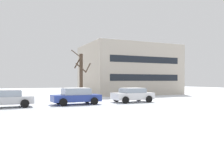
% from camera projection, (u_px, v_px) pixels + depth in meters
% --- Properties ---
extents(ground_plane, '(120.00, 120.00, 0.00)m').
position_uv_depth(ground_plane, '(29.00, 128.00, 10.57)').
color(ground_plane, white).
extents(road_surface, '(80.00, 9.09, 0.00)m').
position_uv_depth(road_surface, '(23.00, 117.00, 13.80)').
color(road_surface, '#B7BCC4').
rests_on(road_surface, ground).
extents(parked_car_silver, '(4.04, 2.02, 1.37)m').
position_uv_depth(parked_car_silver, '(6.00, 98.00, 18.55)').
color(parked_car_silver, silver).
rests_on(parked_car_silver, ground).
extents(parked_car_blue, '(4.12, 2.17, 1.44)m').
position_uv_depth(parked_car_blue, '(76.00, 96.00, 20.91)').
color(parked_car_blue, '#283D93').
rests_on(parked_car_blue, ground).
extents(parked_car_white, '(3.87, 2.15, 1.37)m').
position_uv_depth(parked_car_white, '(132.00, 95.00, 23.17)').
color(parked_car_white, white).
rests_on(parked_car_white, ground).
extents(tree_far_right, '(1.91, 1.86, 5.38)m').
position_uv_depth(tree_far_right, '(81.00, 75.00, 26.15)').
color(tree_far_right, '#423326').
rests_on(tree_far_right, ground).
extents(building_far_right, '(13.69, 10.26, 7.60)m').
position_uv_depth(building_far_right, '(129.00, 70.00, 38.25)').
color(building_far_right, '#B2A899').
rests_on(building_far_right, ground).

